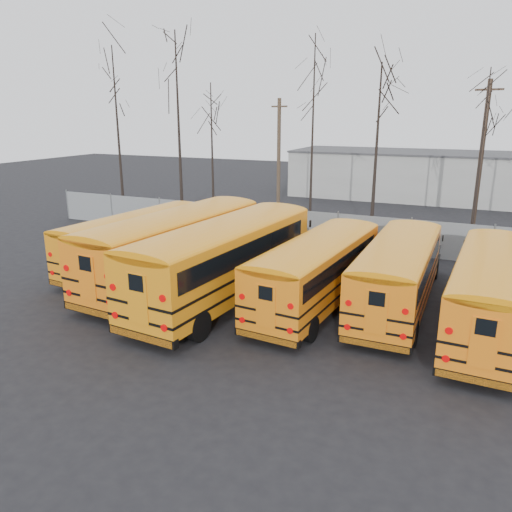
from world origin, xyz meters
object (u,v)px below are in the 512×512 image
at_px(bus_a, 138,236).
at_px(utility_pole_left, 279,158).
at_px(bus_d, 319,266).
at_px(bus_e, 399,268).
at_px(bus_b, 178,241).
at_px(bus_f, 492,286).
at_px(utility_pole_right, 481,156).
at_px(bus_c, 228,254).

bearing_deg(bus_a, utility_pole_left, 88.53).
xyz_separation_m(bus_d, bus_e, (2.91, 0.95, -0.01)).
height_order(bus_b, bus_d, bus_b).
bearing_deg(bus_f, utility_pole_right, 95.60).
bearing_deg(bus_b, utility_pole_left, 99.93).
height_order(bus_d, utility_pole_left, utility_pole_left).
xyz_separation_m(bus_a, bus_f, (15.73, -1.21, 0.05)).
relative_size(bus_f, utility_pole_right, 1.11).
relative_size(bus_e, utility_pole_left, 1.20).
height_order(bus_c, bus_f, bus_c).
bearing_deg(utility_pole_left, bus_a, -72.65).
relative_size(bus_e, utility_pole_right, 1.07).
distance_m(bus_b, bus_e, 9.51).
distance_m(bus_a, utility_pole_left, 14.48).
distance_m(bus_a, bus_b, 3.22).
bearing_deg(utility_pole_left, bus_b, -60.86).
bearing_deg(bus_b, bus_d, 4.40).
bearing_deg(bus_b, bus_a, 165.08).
bearing_deg(bus_d, bus_b, -175.91).
relative_size(bus_c, utility_pole_right, 1.30).
xyz_separation_m(bus_f, utility_pole_right, (-0.87, 16.81, 3.14)).
distance_m(bus_d, utility_pole_left, 17.40).
bearing_deg(utility_pole_left, utility_pole_right, 30.90).
bearing_deg(bus_f, bus_a, 178.26).
xyz_separation_m(bus_d, bus_f, (6.17, -0.01, 0.03)).
height_order(bus_f, utility_pole_left, utility_pole_left).
distance_m(bus_b, utility_pole_right, 20.69).
bearing_deg(utility_pole_right, bus_c, -100.59).
relative_size(bus_a, bus_d, 0.99).
bearing_deg(utility_pole_left, bus_d, -38.56).
bearing_deg(bus_d, bus_a, 177.78).
bearing_deg(bus_b, bus_c, -12.73).
xyz_separation_m(bus_b, bus_d, (6.55, -0.09, -0.29)).
distance_m(bus_d, bus_f, 6.17).
relative_size(bus_d, utility_pole_right, 1.09).
bearing_deg(bus_b, bus_f, 4.75).
distance_m(bus_a, bus_d, 9.64).
bearing_deg(utility_pole_right, bus_a, -117.58).
distance_m(bus_b, bus_c, 3.15).
distance_m(utility_pole_left, utility_pole_right, 13.20).
bearing_deg(bus_c, bus_f, 10.47).
bearing_deg(utility_pole_left, bus_e, -28.84).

